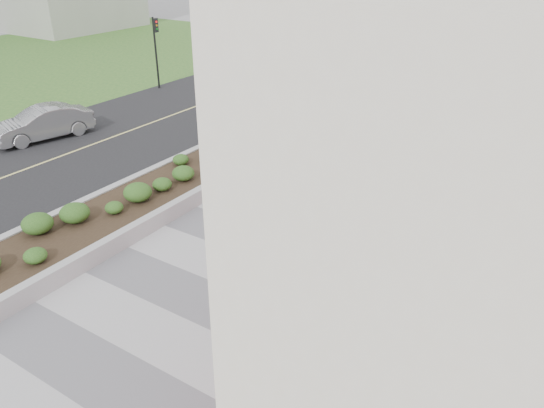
{
  "coord_description": "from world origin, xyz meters",
  "views": [
    {
      "loc": [
        7.09,
        -6.52,
        8.4
      ],
      "look_at": [
        -0.76,
        5.6,
        1.1
      ],
      "focal_mm": 35.0,
      "sensor_mm": 36.0,
      "label": 1
    }
  ],
  "objects_px": {
    "traffic_signal_far": "(156,42)",
    "car_silver": "(43,123)",
    "skateboarder": "(348,156)",
    "traffic_signal_near": "(292,58)",
    "planter": "(186,175)"
  },
  "relations": [
    {
      "from": "skateboarder",
      "to": "car_silver",
      "type": "relative_size",
      "value": 0.34
    },
    {
      "from": "traffic_signal_near",
      "to": "traffic_signal_far",
      "type": "bearing_deg",
      "value": -176.89
    },
    {
      "from": "traffic_signal_near",
      "to": "car_silver",
      "type": "height_order",
      "value": "traffic_signal_near"
    },
    {
      "from": "traffic_signal_far",
      "to": "skateboarder",
      "type": "height_order",
      "value": "traffic_signal_far"
    },
    {
      "from": "planter",
      "to": "traffic_signal_near",
      "type": "relative_size",
      "value": 4.29
    },
    {
      "from": "traffic_signal_near",
      "to": "traffic_signal_far",
      "type": "distance_m",
      "value": 9.21
    },
    {
      "from": "traffic_signal_far",
      "to": "car_silver",
      "type": "height_order",
      "value": "traffic_signal_far"
    },
    {
      "from": "planter",
      "to": "traffic_signal_far",
      "type": "height_order",
      "value": "traffic_signal_far"
    },
    {
      "from": "planter",
      "to": "traffic_signal_near",
      "type": "distance_m",
      "value": 10.9
    },
    {
      "from": "traffic_signal_near",
      "to": "skateboarder",
      "type": "xyz_separation_m",
      "value": [
        6.31,
        -6.19,
        -2.0
      ]
    },
    {
      "from": "skateboarder",
      "to": "car_silver",
      "type": "distance_m",
      "value": 14.14
    },
    {
      "from": "planter",
      "to": "traffic_signal_far",
      "type": "distance_m",
      "value": 15.0
    },
    {
      "from": "traffic_signal_near",
      "to": "skateboarder",
      "type": "height_order",
      "value": "traffic_signal_near"
    },
    {
      "from": "traffic_signal_far",
      "to": "car_silver",
      "type": "bearing_deg",
      "value": -78.67
    },
    {
      "from": "car_silver",
      "to": "traffic_signal_far",
      "type": "bearing_deg",
      "value": 116.07
    }
  ]
}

